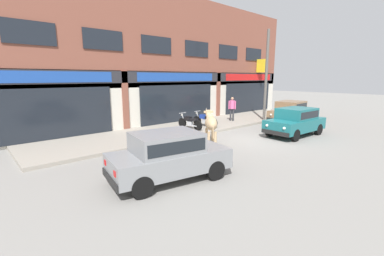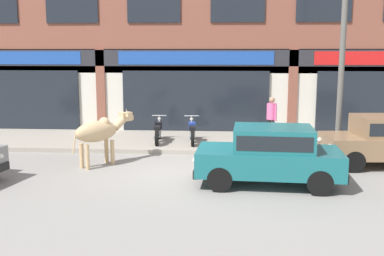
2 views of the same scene
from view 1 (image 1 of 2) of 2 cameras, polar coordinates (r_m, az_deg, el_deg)
The scene contains 11 objects.
ground_plane at distance 13.24m, azimuth 13.45°, elevation -2.36°, with size 90.00×90.00×0.00m, color gray.
sidewalk at distance 15.85m, azimuth 1.30°, elevation 0.42°, with size 19.00×3.77×0.14m, color gray.
shop_building at distance 17.23m, azimuth -3.65°, elevation 13.96°, with size 23.00×1.40×8.19m.
cow at distance 11.57m, azimuth 4.18°, elevation 1.08°, with size 1.53×1.80×1.61m.
car_0 at distance 7.63m, azimuth -5.24°, elevation -5.72°, with size 3.79×2.20×1.46m.
car_1 at distance 14.53m, azimuth 22.01°, elevation 1.59°, with size 3.68×1.80×1.46m.
car_2 at distance 18.64m, azimuth 20.99°, elevation 3.61°, with size 3.71×1.87×1.46m.
motorcycle_0 at distance 14.59m, azimuth -0.49°, elevation 1.30°, with size 0.52×1.81×0.88m.
motorcycle_1 at distance 15.38m, azimuth 2.88°, elevation 1.81°, with size 0.52×1.81×0.88m.
pedestrian at distance 17.47m, azimuth 8.90°, elevation 4.79°, with size 0.32×0.43×1.60m.
utility_pole at distance 18.26m, azimuth 16.16°, elevation 11.07°, with size 0.18×0.18×5.99m, color #595651.
Camera 1 is at (-10.62, -7.30, 3.02)m, focal length 24.00 mm.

